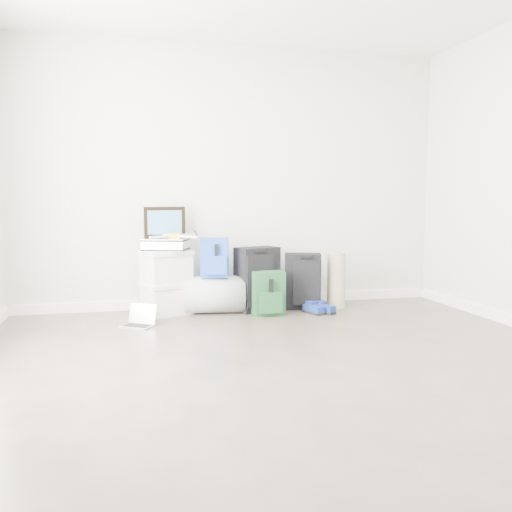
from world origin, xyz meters
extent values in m
plane|color=#3A342A|center=(0.00, 0.00, 0.00)|extent=(5.00, 5.00, 0.00)
cube|color=silver|center=(0.00, 2.50, 1.35)|extent=(4.50, 0.02, 2.70)
cube|color=white|center=(0.00, 2.49, 0.05)|extent=(4.50, 0.02, 0.10)
cube|color=silver|center=(-0.72, 2.22, 0.14)|extent=(0.52, 0.47, 0.27)
cube|color=silver|center=(-0.72, 2.22, 0.29)|extent=(0.54, 0.50, 0.04)
cube|color=silver|center=(-0.72, 2.22, 0.45)|extent=(0.52, 0.47, 0.27)
cube|color=silver|center=(-0.72, 2.22, 0.61)|extent=(0.54, 0.50, 0.04)
cube|color=#B2B2B7|center=(-0.72, 2.22, 0.69)|extent=(0.48, 0.42, 0.12)
cube|color=black|center=(-0.72, 2.32, 0.90)|extent=(0.41, 0.08, 0.31)
cube|color=#2A60AB|center=(-0.72, 2.30, 0.90)|extent=(0.34, 0.05, 0.24)
cube|color=gold|center=(-0.64, 2.20, 0.78)|extent=(0.12, 0.12, 0.06)
cube|color=white|center=(-0.52, 2.30, 0.78)|extent=(0.25, 0.22, 0.02)
cube|color=white|center=(-0.74, 2.32, 0.78)|extent=(0.22, 0.25, 0.02)
cube|color=white|center=(-0.76, 2.10, 0.78)|extent=(0.25, 0.22, 0.02)
cube|color=white|center=(-0.54, 2.08, 0.78)|extent=(0.22, 0.25, 0.02)
cylinder|color=#909498|center=(-0.25, 2.16, 0.18)|extent=(0.63, 0.44, 0.37)
cube|color=#1C43B6|center=(-0.25, 2.14, 0.56)|extent=(0.30, 0.22, 0.39)
cube|color=#1C43B6|center=(-0.25, 2.05, 0.49)|extent=(0.21, 0.09, 0.18)
cube|color=black|center=(0.18, 2.17, 0.32)|extent=(0.47, 0.37, 0.65)
cube|color=black|center=(0.18, 2.03, 0.32)|extent=(0.31, 0.14, 0.52)
cube|color=black|center=(0.18, 2.04, 0.63)|extent=(0.13, 0.07, 0.03)
cube|color=#153A1E|center=(0.24, 1.95, 0.21)|extent=(0.31, 0.19, 0.43)
cube|color=#153A1E|center=(0.24, 1.84, 0.14)|extent=(0.23, 0.06, 0.20)
cube|color=black|center=(0.67, 2.16, 0.29)|extent=(0.41, 0.31, 0.57)
cube|color=black|center=(0.67, 2.04, 0.29)|extent=(0.27, 0.11, 0.46)
cube|color=black|center=(0.67, 2.05, 0.55)|extent=(0.13, 0.06, 0.03)
cube|color=black|center=(0.69, 1.90, 0.01)|extent=(0.17, 0.26, 0.02)
cube|color=navy|center=(0.69, 1.90, 0.05)|extent=(0.17, 0.25, 0.06)
cube|color=black|center=(0.80, 1.90, 0.01)|extent=(0.21, 0.26, 0.02)
cube|color=navy|center=(0.80, 1.90, 0.05)|extent=(0.20, 0.25, 0.06)
cylinder|color=tan|center=(1.03, 2.14, 0.29)|extent=(0.19, 0.19, 0.58)
cube|color=silver|center=(-1.02, 1.72, 0.01)|extent=(0.33, 0.31, 0.01)
cube|color=black|center=(-1.02, 1.72, 0.01)|extent=(0.26, 0.23, 0.00)
cube|color=black|center=(-0.97, 1.80, 0.10)|extent=(0.23, 0.16, 0.18)
camera|label=1|loc=(-1.08, -3.11, 1.13)|focal=38.00mm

